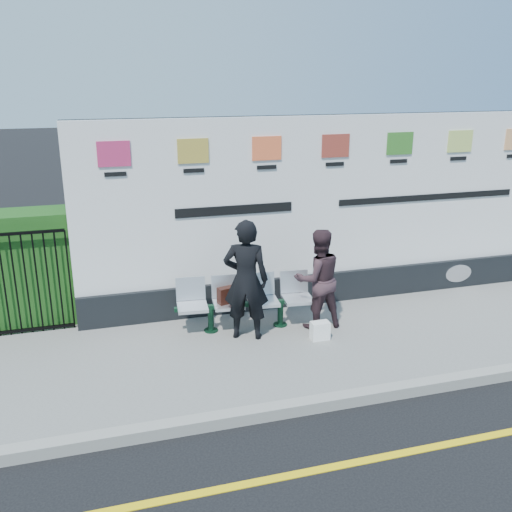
{
  "coord_description": "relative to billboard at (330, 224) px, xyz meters",
  "views": [
    {
      "loc": [
        -3.12,
        -4.33,
        3.72
      ],
      "look_at": [
        -0.97,
        3.06,
        1.25
      ],
      "focal_mm": 40.0,
      "sensor_mm": 36.0,
      "label": 1
    }
  ],
  "objects": [
    {
      "name": "woman_left",
      "position": [
        -1.68,
        -1.0,
        -0.43
      ],
      "size": [
        0.74,
        0.61,
        1.73
      ],
      "primitive_type": "imported",
      "rotation": [
        0.0,
        0.0,
        2.78
      ],
      "color": "black",
      "rests_on": "pavement"
    },
    {
      "name": "bench",
      "position": [
        -1.61,
        -0.72,
        -1.09
      ],
      "size": [
        2.03,
        0.7,
        0.43
      ],
      "primitive_type": null,
      "rotation": [
        0.0,
        0.0,
        -0.09
      ],
      "color": "silver",
      "rests_on": "pavement"
    },
    {
      "name": "woman_right",
      "position": [
        -0.58,
        -0.95,
        -0.55
      ],
      "size": [
        0.75,
        0.59,
        1.5
      ],
      "primitive_type": "imported",
      "rotation": [
        0.0,
        0.0,
        3.18
      ],
      "color": "#38242A",
      "rests_on": "pavement"
    },
    {
      "name": "carrier_bag_white",
      "position": [
        -0.7,
        -1.37,
        -1.17
      ],
      "size": [
        0.26,
        0.16,
        0.26
      ],
      "primitive_type": "cube",
      "color": "white",
      "rests_on": "pavement"
    },
    {
      "name": "yellow_line",
      "position": [
        -0.5,
        -3.85,
        -1.42
      ],
      "size": [
        14.0,
        0.1,
        0.01
      ],
      "primitive_type": "cube",
      "color": "yellow",
      "rests_on": "ground"
    },
    {
      "name": "billboard",
      "position": [
        0.0,
        0.0,
        0.0
      ],
      "size": [
        8.0,
        0.3,
        3.0
      ],
      "color": "black",
      "rests_on": "pavement"
    },
    {
      "name": "ground",
      "position": [
        -0.5,
        -3.85,
        -1.42
      ],
      "size": [
        80.0,
        80.0,
        0.0
      ],
      "primitive_type": "plane",
      "color": "black"
    },
    {
      "name": "kerb",
      "position": [
        -0.5,
        -2.85,
        -1.35
      ],
      "size": [
        14.0,
        0.18,
        0.14
      ],
      "primitive_type": "cube",
      "color": "gray",
      "rests_on": "ground"
    },
    {
      "name": "pavement",
      "position": [
        -0.5,
        -1.35,
        -1.36
      ],
      "size": [
        14.0,
        3.0,
        0.12
      ],
      "primitive_type": "cube",
      "color": "slate",
      "rests_on": "ground"
    },
    {
      "name": "handbag_brown",
      "position": [
        -1.87,
        -0.7,
        -0.75
      ],
      "size": [
        0.33,
        0.21,
        0.24
      ],
      "primitive_type": "cube",
      "rotation": [
        0.0,
        0.0,
        0.26
      ],
      "color": "black",
      "rests_on": "bench"
    }
  ]
}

